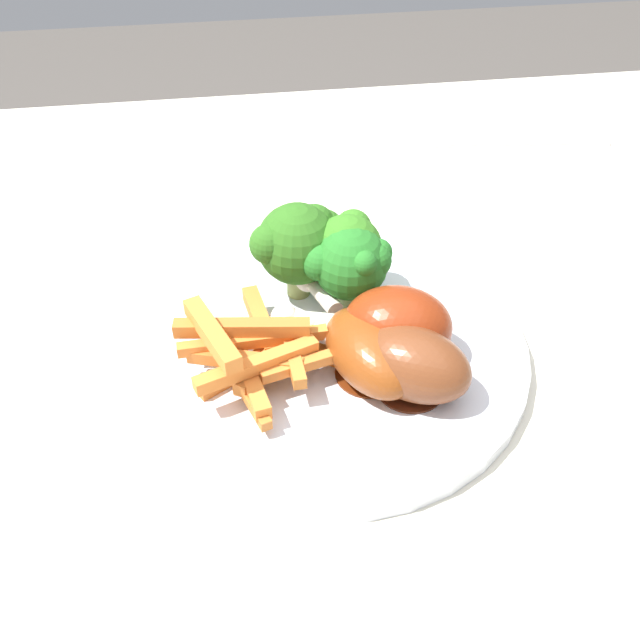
# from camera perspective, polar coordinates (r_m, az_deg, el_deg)

# --- Properties ---
(dining_table) EXTENTS (1.16, 0.84, 0.74)m
(dining_table) POSITION_cam_1_polar(r_m,az_deg,el_deg) (0.59, -6.05, -8.29)
(dining_table) COLOR silver
(dining_table) RESTS_ON ground_plane
(dinner_plate) EXTENTS (0.28, 0.28, 0.01)m
(dinner_plate) POSITION_cam_1_polar(r_m,az_deg,el_deg) (0.50, 0.00, -2.27)
(dinner_plate) COLOR silver
(dinner_plate) RESTS_ON dining_table
(broccoli_floret_front) EXTENTS (0.05, 0.05, 0.07)m
(broccoli_floret_front) POSITION_cam_1_polar(r_m,az_deg,el_deg) (0.50, 1.69, 5.73)
(broccoli_floret_front) COLOR #79B84A
(broccoli_floret_front) RESTS_ON dinner_plate
(broccoli_floret_middle) EXTENTS (0.06, 0.05, 0.07)m
(broccoli_floret_middle) POSITION_cam_1_polar(r_m,az_deg,el_deg) (0.49, 1.85, 4.42)
(broccoli_floret_middle) COLOR #849F5D
(broccoli_floret_middle) RESTS_ON dinner_plate
(broccoli_floret_back) EXTENTS (0.08, 0.06, 0.07)m
(broccoli_floret_back) POSITION_cam_1_polar(r_m,az_deg,el_deg) (0.51, -1.83, 6.28)
(broccoli_floret_back) COLOR #93A256
(broccoli_floret_back) RESTS_ON dinner_plate
(carrot_fries_pile) EXTENTS (0.13, 0.12, 0.05)m
(carrot_fries_pile) POSITION_cam_1_polar(r_m,az_deg,el_deg) (0.46, -5.49, -2.54)
(carrot_fries_pile) COLOR orange
(carrot_fries_pile) RESTS_ON dinner_plate
(chicken_drumstick_near) EXTENTS (0.07, 0.14, 0.04)m
(chicken_drumstick_near) POSITION_cam_1_polar(r_m,az_deg,el_deg) (0.46, 3.07, -2.27)
(chicken_drumstick_near) COLOR #5B230C
(chicken_drumstick_near) RESTS_ON dinner_plate
(chicken_drumstick_far) EXTENTS (0.13, 0.08, 0.05)m
(chicken_drumstick_far) POSITION_cam_1_polar(r_m,az_deg,el_deg) (0.47, 5.26, -0.50)
(chicken_drumstick_far) COLOR #5F1A0A
(chicken_drumstick_far) RESTS_ON dinner_plate
(chicken_drumstick_extra) EXTENTS (0.12, 0.10, 0.05)m
(chicken_drumstick_extra) POSITION_cam_1_polar(r_m,az_deg,el_deg) (0.45, 6.37, -3.42)
(chicken_drumstick_extra) COLOR #4D2111
(chicken_drumstick_extra) RESTS_ON dinner_plate
(fork) EXTENTS (0.19, 0.03, 0.00)m
(fork) POSITION_cam_1_polar(r_m,az_deg,el_deg) (0.79, 15.45, 13.63)
(fork) COLOR silver
(fork) RESTS_ON dining_table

